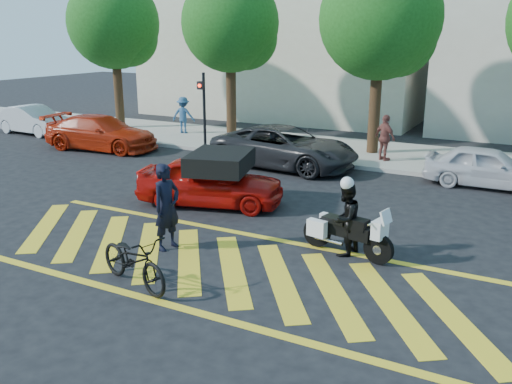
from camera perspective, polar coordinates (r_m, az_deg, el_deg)
The scene contains 19 objects.
ground at distance 11.65m, azimuth -4.63°, elevation -7.55°, with size 90.00×90.00×0.00m, color black.
sidewalk at distance 22.23m, azimuth 12.10°, elevation 3.94°, with size 60.00×5.00×0.15m, color #9E998E.
crosswalk at distance 11.67m, azimuth -4.79°, elevation -7.50°, with size 12.33×4.00×0.01m.
building_left at distance 32.98m, azimuth 3.18°, elevation 16.82°, with size 16.00×8.00×10.00m, color beige.
tree_far_left at distance 28.10m, azimuth -14.44°, elevation 16.54°, with size 4.40×4.40×7.41m.
tree_left at distance 24.28m, azimuth -2.38°, elevation 17.00°, with size 4.20×4.20×7.26m.
tree_center at distance 21.78m, azimuth 13.30°, elevation 16.95°, with size 4.60×4.60×7.56m.
signal_pole at distance 22.54m, azimuth -5.57°, elevation 9.15°, with size 0.28×0.43×3.20m.
officer_bike at distance 12.26m, azimuth -9.38°, elevation -1.56°, with size 0.72×0.47×1.97m, color black.
bicycle at distance 10.72m, azimuth -12.75°, elevation -7.00°, with size 0.71×2.04×1.07m, color black.
police_motorcycle at distance 12.08m, azimuth 9.41°, elevation -4.14°, with size 2.19×0.90×0.97m.
officer_moto at distance 11.98m, azimuth 9.40°, elevation -2.84°, with size 0.80×0.62×1.64m, color black.
red_convertible at distance 15.34m, azimuth -4.80°, elevation 1.14°, with size 1.66×4.12×1.40m, color #AC0C07.
parked_far_left at distance 28.63m, azimuth -22.38°, elevation 7.03°, with size 1.43×4.11×1.36m, color #AEB1B6.
parked_left at distance 23.74m, azimuth -15.99°, elevation 6.02°, with size 2.00×4.93×1.43m, color #B1220A.
parked_mid_left at distance 19.75m, azimuth 3.03°, elevation 4.75°, with size 2.49×5.39×1.50m, color black.
parked_mid_right at distance 18.66m, azimuth 23.16°, elevation 2.45°, with size 1.54×3.82×1.30m, color silver.
pedestrian_left at distance 26.12m, azimuth -7.65°, elevation 8.03°, with size 1.10×0.63×1.70m, color #2E557F.
pedestrian_right at distance 20.69m, azimuth 13.42°, elevation 5.58°, with size 1.00×0.42×1.71m, color brown.
Camera 1 is at (5.76, -8.97, 4.71)m, focal length 38.00 mm.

